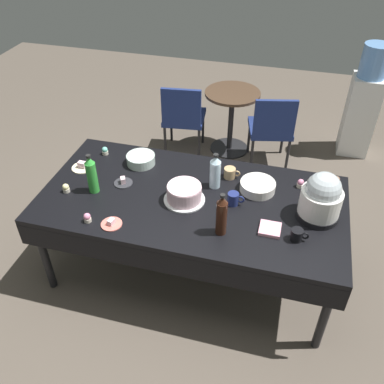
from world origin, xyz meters
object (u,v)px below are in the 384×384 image
(potluck_table, at_px, (192,204))
(cupcake_berry, at_px, (336,181))
(cupcake_mint, at_px, (87,218))
(maroon_chair_left, at_px, (183,115))
(water_cooler, at_px, (363,104))
(cupcake_rose, at_px, (105,151))
(soda_bottle_cola, at_px, (222,215))
(ceramic_snack_bowl, at_px, (258,186))
(dessert_plate_cream, at_px, (82,167))
(maroon_chair_right, at_px, (272,126))
(coffee_mug_black, at_px, (297,235))
(dessert_plate_charcoal, at_px, (123,182))
(soda_bottle_water, at_px, (215,172))
(frosted_layer_cake, at_px, (184,193))
(coffee_mug_navy, at_px, (234,199))
(glass_salad_bowl, at_px, (141,159))
(slow_cooker, at_px, (321,198))
(cupcake_cocoa, at_px, (300,183))
(coffee_mug_tan, at_px, (230,173))
(cupcake_lemon, at_px, (66,188))
(round_cafe_table, at_px, (232,111))
(soda_bottle_lime_soda, at_px, (92,175))
(dessert_plate_coral, at_px, (111,223))

(potluck_table, xyz_separation_m, cupcake_berry, (1.00, 0.44, 0.09))
(potluck_table, bearing_deg, cupcake_mint, -145.02)
(maroon_chair_left, bearing_deg, water_cooler, 16.90)
(cupcake_rose, relative_size, soda_bottle_cola, 0.21)
(ceramic_snack_bowl, bearing_deg, dessert_plate_cream, -176.89)
(dessert_plate_cream, bearing_deg, ceramic_snack_bowl, 3.11)
(maroon_chair_right, bearing_deg, maroon_chair_left, -179.92)
(ceramic_snack_bowl, xyz_separation_m, cupcake_rose, (-1.29, 0.16, -0.00))
(soda_bottle_cola, distance_m, coffee_mug_black, 0.50)
(coffee_mug_black, xyz_separation_m, water_cooler, (0.57, 2.46, -0.20))
(dessert_plate_charcoal, xyz_separation_m, coffee_mug_black, (1.30, -0.27, 0.03))
(soda_bottle_water, height_order, coffee_mug_black, soda_bottle_water)
(frosted_layer_cake, height_order, coffee_mug_navy, frosted_layer_cake)
(glass_salad_bowl, distance_m, cupcake_berry, 1.52)
(frosted_layer_cake, distance_m, maroon_chair_left, 1.79)
(potluck_table, xyz_separation_m, maroon_chair_left, (-0.54, 1.65, -0.20))
(potluck_table, height_order, slow_cooker, slow_cooker)
(maroon_chair_left, bearing_deg, coffee_mug_black, -55.44)
(frosted_layer_cake, xyz_separation_m, cupcake_cocoa, (0.79, 0.37, -0.03))
(coffee_mug_tan, distance_m, maroon_chair_right, 1.38)
(cupcake_berry, bearing_deg, maroon_chair_left, 141.88)
(dessert_plate_charcoal, distance_m, coffee_mug_navy, 0.85)
(frosted_layer_cake, xyz_separation_m, soda_bottle_water, (0.17, 0.22, 0.07))
(glass_salad_bowl, xyz_separation_m, ceramic_snack_bowl, (0.95, -0.10, -0.00))
(ceramic_snack_bowl, height_order, cupcake_berry, ceramic_snack_bowl)
(potluck_table, bearing_deg, glass_salad_bowl, 148.44)
(coffee_mug_tan, bearing_deg, cupcake_rose, 177.33)
(potluck_table, relative_size, cupcake_lemon, 32.59)
(maroon_chair_left, bearing_deg, glass_salad_bowl, -88.58)
(cupcake_mint, bearing_deg, water_cooler, 53.72)
(cupcake_rose, relative_size, coffee_mug_navy, 0.56)
(ceramic_snack_bowl, bearing_deg, cupcake_mint, -148.97)
(cupcake_lemon, relative_size, maroon_chair_right, 0.08)
(soda_bottle_cola, height_order, round_cafe_table, soda_bottle_cola)
(cupcake_lemon, height_order, soda_bottle_water, soda_bottle_water)
(glass_salad_bowl, bearing_deg, soda_bottle_lime_soda, -116.29)
(soda_bottle_cola, distance_m, coffee_mug_tan, 0.62)
(potluck_table, relative_size, ceramic_snack_bowl, 8.47)
(dessert_plate_coral, relative_size, maroon_chair_right, 0.17)
(cupcake_cocoa, bearing_deg, ceramic_snack_bowl, -157.92)
(cupcake_lemon, relative_size, coffee_mug_tan, 0.53)
(slow_cooker, xyz_separation_m, soda_bottle_lime_soda, (-1.60, -0.13, -0.02))
(cupcake_mint, distance_m, soda_bottle_cola, 0.91)
(slow_cooker, height_order, dessert_plate_coral, slow_cooker)
(potluck_table, distance_m, cupcake_rose, 0.92)
(dessert_plate_cream, distance_m, water_cooler, 3.08)
(glass_salad_bowl, bearing_deg, round_cafe_table, 73.66)
(cupcake_lemon, height_order, round_cafe_table, cupcake_lemon)
(dessert_plate_coral, bearing_deg, maroon_chair_right, 67.32)
(potluck_table, bearing_deg, cupcake_cocoa, 23.82)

